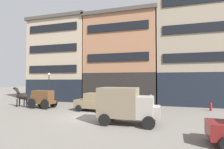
% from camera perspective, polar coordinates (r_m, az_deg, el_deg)
% --- Properties ---
extents(ground_plane, '(120.00, 120.00, 0.00)m').
position_cam_1_polar(ground_plane, '(15.53, -8.55, -13.57)').
color(ground_plane, slate).
extents(building_far_left, '(10.02, 7.18, 12.91)m').
position_cam_1_polar(building_far_left, '(30.11, -15.18, 4.62)').
color(building_far_left, black).
rests_on(building_far_left, ground_plane).
extents(building_center_left, '(10.41, 7.18, 12.67)m').
position_cam_1_polar(building_center_left, '(26.30, 3.49, 5.21)').
color(building_center_left, black).
rests_on(building_center_left, ground_plane).
extents(building_center_right, '(8.99, 7.18, 18.22)m').
position_cam_1_polar(building_center_right, '(26.33, 24.12, 11.50)').
color(building_center_right, black).
rests_on(building_center_right, ground_plane).
extents(cargo_wagon, '(2.98, 1.66, 1.98)m').
position_cam_1_polar(cargo_wagon, '(21.38, -21.78, -7.09)').
color(cargo_wagon, brown).
rests_on(cargo_wagon, ground_plane).
extents(draft_horse, '(2.35, 0.70, 2.30)m').
position_cam_1_polar(draft_horse, '(23.31, -27.50, -6.26)').
color(draft_horse, black).
rests_on(draft_horse, ground_plane).
extents(delivery_truck_near, '(4.35, 2.13, 2.62)m').
position_cam_1_polar(delivery_truck_near, '(12.83, 4.69, -9.65)').
color(delivery_truck_near, gray).
rests_on(delivery_truck_near, ground_plane).
extents(sedan_dark, '(3.82, 2.10, 1.83)m').
position_cam_1_polar(sedan_dark, '(18.17, -6.11, -8.92)').
color(sedan_dark, '#7A6B4C').
rests_on(sedan_dark, ground_plane).
extents(pedestrian_officer, '(0.40, 0.40, 1.79)m').
position_cam_1_polar(pedestrian_officer, '(18.77, 12.50, -8.45)').
color(pedestrian_officer, black).
rests_on(pedestrian_officer, ground_plane).
extents(streetlamp_curbside, '(0.32, 0.32, 4.12)m').
position_cam_1_polar(streetlamp_curbside, '(25.17, -19.89, -2.81)').
color(streetlamp_curbside, black).
rests_on(streetlamp_curbside, ground_plane).
extents(fire_hydrant_curbside, '(0.24, 0.24, 0.83)m').
position_cam_1_polar(fire_hydrant_curbside, '(20.90, 29.54, -9.11)').
color(fire_hydrant_curbside, maroon).
rests_on(fire_hydrant_curbside, ground_plane).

